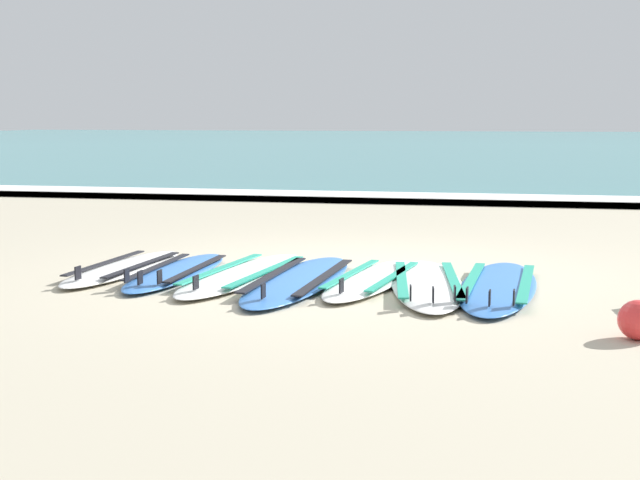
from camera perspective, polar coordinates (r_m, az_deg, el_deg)
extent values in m
plane|color=#B7AD93|center=(8.07, 1.86, -2.17)|extent=(80.00, 80.00, 0.00)
cube|color=teal|center=(44.24, 9.98, 6.03)|extent=(80.00, 60.00, 0.10)
cube|color=white|center=(14.86, 6.42, 2.62)|extent=(80.00, 1.07, 0.11)
ellipsoid|color=white|center=(8.38, -12.27, -1.73)|extent=(0.64, 2.08, 0.07)
cube|color=black|center=(8.46, -13.39, -1.39)|extent=(0.16, 1.44, 0.01)
cube|color=black|center=(8.29, -11.15, -1.52)|extent=(0.16, 1.44, 0.01)
cube|color=black|center=(7.67, -15.04, -2.02)|extent=(0.02, 0.09, 0.11)
ellipsoid|color=#3875CC|center=(8.09, -9.02, -1.99)|extent=(0.53, 2.06, 0.07)
cube|color=black|center=(8.15, -10.24, -1.65)|extent=(0.09, 1.44, 0.01)
cube|color=black|center=(8.02, -7.80, -1.75)|extent=(0.09, 1.44, 0.01)
cube|color=black|center=(7.35, -11.30, -2.34)|extent=(0.01, 0.09, 0.11)
cube|color=black|center=(7.46, -12.11, -2.21)|extent=(0.01, 0.09, 0.11)
cube|color=black|center=(7.35, -10.10, -2.31)|extent=(0.01, 0.09, 0.11)
ellipsoid|color=white|center=(7.89, -4.84, -2.16)|extent=(0.88, 2.41, 0.07)
cube|color=teal|center=(7.97, -6.24, -1.78)|extent=(0.29, 1.64, 0.01)
cube|color=teal|center=(7.81, -3.42, -1.96)|extent=(0.29, 1.64, 0.01)
cube|color=black|center=(7.06, -7.85, -2.66)|extent=(0.02, 0.09, 0.11)
ellipsoid|color=#3875CC|center=(7.60, -1.34, -2.53)|extent=(0.74, 2.50, 0.07)
cube|color=black|center=(7.65, -2.94, -2.15)|extent=(0.17, 1.73, 0.01)
cube|color=black|center=(7.53, 0.29, -2.30)|extent=(0.17, 1.73, 0.01)
cube|color=black|center=(6.68, -3.60, -3.22)|extent=(0.02, 0.09, 0.11)
ellipsoid|color=white|center=(7.64, 3.30, -2.49)|extent=(0.81, 2.12, 0.07)
cube|color=teal|center=(7.68, 1.97, -2.11)|extent=(0.28, 1.44, 0.01)
cube|color=teal|center=(7.58, 4.65, -2.27)|extent=(0.28, 1.44, 0.01)
cube|color=black|center=(6.86, 1.36, -2.90)|extent=(0.02, 0.09, 0.11)
ellipsoid|color=white|center=(7.48, 6.78, -2.76)|extent=(0.88, 2.39, 0.07)
cube|color=teal|center=(7.46, 5.17, -2.44)|extent=(0.30, 1.63, 0.01)
cube|color=teal|center=(7.48, 8.39, -2.46)|extent=(0.30, 1.63, 0.01)
cube|color=black|center=(6.57, 7.15, -3.45)|extent=(0.02, 0.09, 0.11)
cube|color=black|center=(6.62, 5.74, -3.34)|extent=(0.02, 0.09, 0.11)
cube|color=black|center=(6.64, 8.51, -3.36)|extent=(0.02, 0.09, 0.11)
ellipsoid|color=#3875CC|center=(7.46, 11.19, -2.88)|extent=(0.74, 2.44, 0.07)
cube|color=teal|center=(7.47, 9.54, -2.51)|extent=(0.18, 1.69, 0.01)
cube|color=teal|center=(7.44, 12.87, -2.64)|extent=(0.18, 1.69, 0.01)
cube|color=black|center=(6.52, 10.67, -3.61)|extent=(0.02, 0.09, 0.11)
cube|color=black|center=(6.59, 9.27, -3.45)|extent=(0.02, 0.09, 0.11)
cube|color=black|center=(6.57, 12.15, -3.57)|extent=(0.02, 0.09, 0.11)
sphere|color=red|center=(6.06, 19.44, -4.78)|extent=(0.25, 0.25, 0.25)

